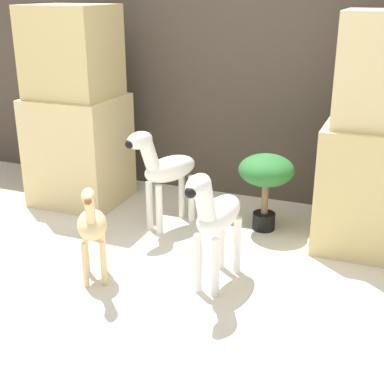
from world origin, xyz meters
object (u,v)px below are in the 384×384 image
at_px(zebra_left, 165,169).
at_px(zebra_right, 215,215).
at_px(giraffe_figurine, 92,225).
at_px(potted_palm_front, 266,175).

bearing_deg(zebra_left, zebra_right, -46.85).
bearing_deg(giraffe_figurine, zebra_right, 17.53).
height_order(zebra_right, potted_palm_front, zebra_right).
bearing_deg(potted_palm_front, giraffe_figurine, -124.38).
bearing_deg(zebra_right, giraffe_figurine, -162.47).
distance_m(zebra_left, potted_palm_front, 0.62).
relative_size(giraffe_figurine, potted_palm_front, 1.15).
bearing_deg(zebra_right, zebra_left, 133.15).
relative_size(zebra_right, potted_palm_front, 1.35).
bearing_deg(zebra_left, giraffe_figurine, -94.55).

